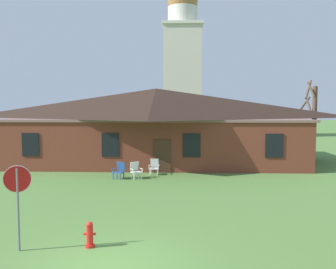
{
  "coord_description": "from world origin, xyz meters",
  "views": [
    {
      "loc": [
        2.0,
        -9.36,
        4.3
      ],
      "look_at": [
        1.3,
        8.54,
        2.87
      ],
      "focal_mm": 39.73,
      "sensor_mm": 36.0,
      "label": 1
    }
  ],
  "objects_px": {
    "lawn_chair_by_porch": "(119,170)",
    "fire_hydrant": "(90,235)",
    "lawn_chair_left_end": "(154,166)",
    "lawn_chair_near_door": "(136,170)",
    "stop_sign": "(18,190)"
  },
  "relations": [
    {
      "from": "lawn_chair_by_porch",
      "to": "fire_hydrant",
      "type": "xyz_separation_m",
      "value": [
        0.88,
        -10.5,
        -0.12
      ]
    },
    {
      "from": "lawn_chair_by_porch",
      "to": "lawn_chair_left_end",
      "type": "relative_size",
      "value": 1.0
    },
    {
      "from": "lawn_chair_left_end",
      "to": "fire_hydrant",
      "type": "distance_m",
      "value": 11.93
    },
    {
      "from": "lawn_chair_by_porch",
      "to": "lawn_chair_near_door",
      "type": "distance_m",
      "value": 0.94
    },
    {
      "from": "stop_sign",
      "to": "lawn_chair_by_porch",
      "type": "xyz_separation_m",
      "value": [
        1.13,
        10.86,
        -1.32
      ]
    },
    {
      "from": "lawn_chair_by_porch",
      "to": "lawn_chair_left_end",
      "type": "distance_m",
      "value": 2.38
    },
    {
      "from": "lawn_chair_by_porch",
      "to": "lawn_chair_left_end",
      "type": "xyz_separation_m",
      "value": [
        1.94,
        1.39,
        0.0
      ]
    },
    {
      "from": "lawn_chair_left_end",
      "to": "fire_hydrant",
      "type": "height_order",
      "value": "lawn_chair_left_end"
    },
    {
      "from": "lawn_chair_by_porch",
      "to": "stop_sign",
      "type": "bearing_deg",
      "value": -95.93
    },
    {
      "from": "stop_sign",
      "to": "lawn_chair_near_door",
      "type": "xyz_separation_m",
      "value": [
        2.06,
        10.97,
        -1.32
      ]
    },
    {
      "from": "lawn_chair_left_end",
      "to": "stop_sign",
      "type": "bearing_deg",
      "value": -104.04
    },
    {
      "from": "lawn_chair_near_door",
      "to": "fire_hydrant",
      "type": "distance_m",
      "value": 10.61
    },
    {
      "from": "fire_hydrant",
      "to": "stop_sign",
      "type": "bearing_deg",
      "value": -169.72
    },
    {
      "from": "stop_sign",
      "to": "lawn_chair_near_door",
      "type": "height_order",
      "value": "stop_sign"
    },
    {
      "from": "lawn_chair_by_porch",
      "to": "fire_hydrant",
      "type": "height_order",
      "value": "lawn_chair_by_porch"
    }
  ]
}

